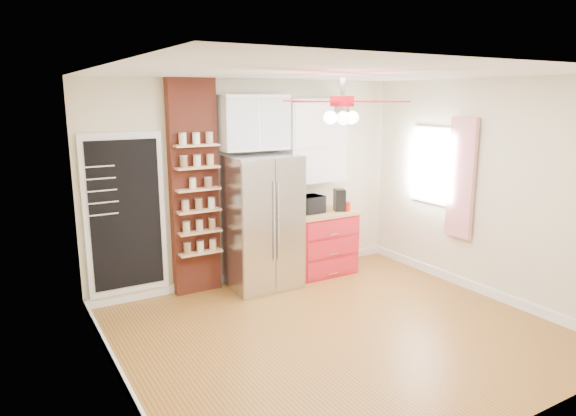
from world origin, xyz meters
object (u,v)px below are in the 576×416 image
red_cabinet (321,242)px  pantry_jar_oats (193,184)px  toaster_oven (307,205)px  canister_left (347,206)px  fridge (262,222)px  ceiling_fan (342,102)px  coffee_maker (339,200)px

red_cabinet → pantry_jar_oats: 2.09m
toaster_oven → canister_left: size_ratio=3.26×
pantry_jar_oats → fridge: bearing=-9.7°
pantry_jar_oats → ceiling_fan: bearing=-62.7°
toaster_oven → pantry_jar_oats: size_ratio=3.41×
red_cabinet → coffee_maker: size_ratio=3.08×
coffee_maker → canister_left: (0.08, -0.08, -0.09)m
ceiling_fan → canister_left: 2.44m
red_cabinet → pantry_jar_oats: size_ratio=7.44×
coffee_maker → red_cabinet: bearing=-176.1°
ceiling_fan → toaster_oven: ceiling_fan is taller
red_cabinet → toaster_oven: bearing=177.3°
red_cabinet → canister_left: (0.33, -0.17, 0.51)m
ceiling_fan → canister_left: (1.25, 1.51, -1.46)m
fridge → pantry_jar_oats: (-0.87, 0.15, 0.56)m
red_cabinet → ceiling_fan: (-0.92, -1.68, 1.97)m
fridge → coffee_maker: size_ratio=5.73×
fridge → coffee_maker: fridge is taller
canister_left → toaster_oven: bearing=162.1°
coffee_maker → pantry_jar_oats: (-2.09, 0.18, 0.38)m
ceiling_fan → canister_left: ceiling_fan is taller
canister_left → pantry_jar_oats: bearing=173.0°
fridge → toaster_oven: (0.74, 0.06, 0.14)m
toaster_oven → canister_left: toaster_oven is taller
toaster_oven → canister_left: bearing=-22.1°
fridge → red_cabinet: bearing=3.0°
canister_left → pantry_jar_oats: pantry_jar_oats is taller
fridge → pantry_jar_oats: bearing=170.3°
ceiling_fan → pantry_jar_oats: bearing=117.3°
coffee_maker → fridge: bearing=-158.9°
fridge → canister_left: bearing=-5.2°
fridge → coffee_maker: (1.22, -0.03, 0.18)m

